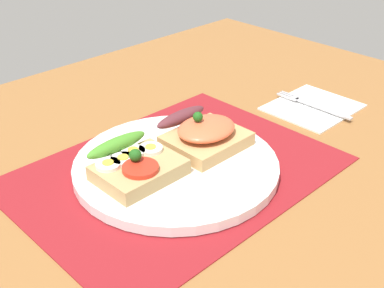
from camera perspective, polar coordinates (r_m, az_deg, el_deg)
The scene contains 7 objects.
ground_plane at distance 69.16cm, azimuth -1.78°, elevation -4.32°, with size 120.00×90.00×3.20cm, color #935F31.
placemat at distance 68.20cm, azimuth -1.80°, elevation -3.10°, with size 41.81×31.22×0.30cm, color maroon.
plate at distance 67.74cm, azimuth -1.82°, elevation -2.50°, with size 27.55×27.55×1.40cm, color white.
sandwich_egg_tomato at distance 64.27cm, azimuth -6.50°, elevation -2.33°, with size 10.50×9.56×4.21cm.
sandwich_salmon at distance 70.32cm, azimuth 1.24°, elevation 1.26°, with size 10.64×10.35×5.30cm.
napkin at distance 87.92cm, azimuth 13.52°, elevation 4.16°, with size 14.35×12.35×0.60cm, color white.
fork at distance 87.55cm, azimuth 13.33°, elevation 4.41°, with size 1.62×14.27×0.32cm.
Camera 1 is at (-38.45, -42.33, 37.31)cm, focal length 47.10 mm.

